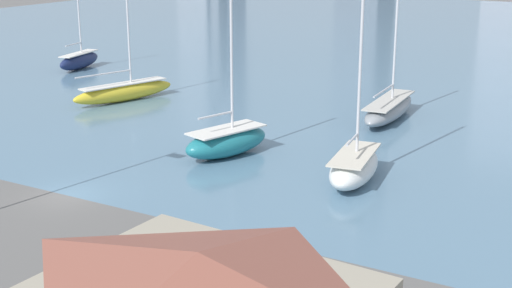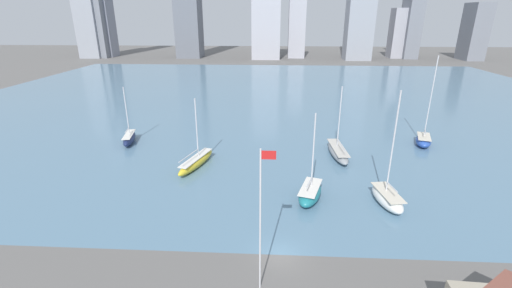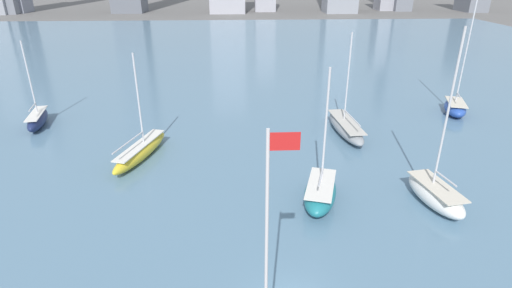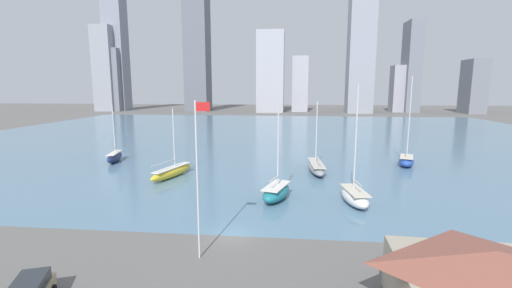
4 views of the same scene
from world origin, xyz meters
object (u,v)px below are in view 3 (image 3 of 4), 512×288
Objects in this scene: flag_pole at (267,265)px; sailboat_teal at (320,192)px; sailboat_white at (435,194)px; sailboat_gray at (346,127)px; sailboat_navy at (38,119)px; sailboat_blue at (455,107)px; sailboat_yellow at (141,151)px.

flag_pole reaches higher than sailboat_teal.
sailboat_gray is at bearing 93.40° from sailboat_white.
sailboat_gray is 1.12× the size of sailboat_navy.
sailboat_blue is at bearing 52.36° from flag_pole.
sailboat_navy is at bearing 165.62° from sailboat_teal.
sailboat_gray is 37.97m from sailboat_navy.
sailboat_yellow is (-11.16, 25.02, -6.15)m from flag_pole.
flag_pole is 0.90× the size of sailboat_white.
sailboat_teal is at bearing -118.51° from sailboat_blue.
sailboat_navy is 37.11m from sailboat_teal.
sailboat_white is at bearing -37.07° from sailboat_navy.
sailboat_yellow is at bearing -169.90° from sailboat_gray.
flag_pole is 1.25× the size of sailboat_navy.
sailboat_blue is 17.62m from sailboat_gray.
sailboat_teal is at bearing -115.63° from sailboat_gray.
flag_pole reaches higher than sailboat_gray.
sailboat_navy is at bearing 126.58° from flag_pole.
flag_pole is 1.14× the size of sailboat_teal.
sailboat_gray is 16.25m from sailboat_teal.
flag_pole is 28.07m from sailboat_yellow.
flag_pole reaches higher than sailboat_yellow.
sailboat_yellow is 41.19m from sailboat_blue.
flag_pole is 43.94m from sailboat_navy.
sailboat_yellow is at bearing -44.99° from sailboat_navy.
sailboat_blue reaches higher than flag_pole.
sailboat_blue reaches higher than sailboat_white.
sailboat_white is 0.90× the size of sailboat_blue.
sailboat_teal is (5.72, 15.58, -6.01)m from flag_pole.
sailboat_teal is (-6.07, -15.08, 0.15)m from sailboat_gray.
sailboat_teal is at bearing -42.56° from sailboat_navy.
sailboat_blue reaches higher than sailboat_navy.
sailboat_blue is (39.48, 11.72, 0.16)m from sailboat_yellow.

